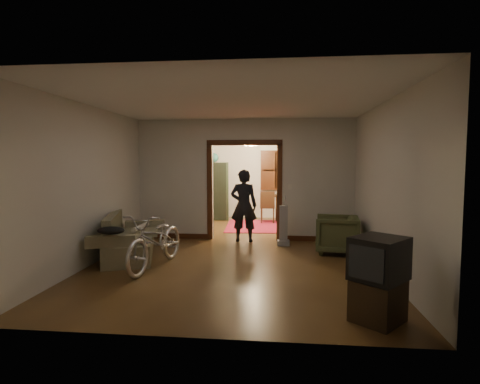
# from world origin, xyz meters

# --- Properties ---
(floor) EXTENTS (5.00, 8.50, 0.01)m
(floor) POSITION_xyz_m (0.00, 0.00, 0.00)
(floor) COLOR #3D2813
(floor) RESTS_ON ground
(ceiling) EXTENTS (5.00, 8.50, 0.01)m
(ceiling) POSITION_xyz_m (0.00, 0.00, 2.80)
(ceiling) COLOR white
(ceiling) RESTS_ON floor
(wall_back) EXTENTS (5.00, 0.02, 2.80)m
(wall_back) POSITION_xyz_m (0.00, 4.25, 1.40)
(wall_back) COLOR beige
(wall_back) RESTS_ON floor
(wall_left) EXTENTS (0.02, 8.50, 2.80)m
(wall_left) POSITION_xyz_m (-2.50, 0.00, 1.40)
(wall_left) COLOR beige
(wall_left) RESTS_ON floor
(wall_right) EXTENTS (0.02, 8.50, 2.80)m
(wall_right) POSITION_xyz_m (2.50, 0.00, 1.40)
(wall_right) COLOR beige
(wall_right) RESTS_ON floor
(partition_wall) EXTENTS (5.00, 0.14, 2.80)m
(partition_wall) POSITION_xyz_m (0.00, 0.75, 1.40)
(partition_wall) COLOR beige
(partition_wall) RESTS_ON floor
(door_casing) EXTENTS (1.74, 0.20, 2.32)m
(door_casing) POSITION_xyz_m (0.00, 0.75, 1.10)
(door_casing) COLOR #3D1D0E
(door_casing) RESTS_ON floor
(far_window) EXTENTS (0.98, 0.06, 1.28)m
(far_window) POSITION_xyz_m (0.70, 4.21, 1.55)
(far_window) COLOR black
(far_window) RESTS_ON wall_back
(chandelier) EXTENTS (0.24, 0.24, 0.24)m
(chandelier) POSITION_xyz_m (0.00, 2.50, 2.35)
(chandelier) COLOR #FFE0A5
(chandelier) RESTS_ON ceiling
(light_switch) EXTENTS (0.08, 0.01, 0.12)m
(light_switch) POSITION_xyz_m (1.05, 0.68, 1.25)
(light_switch) COLOR silver
(light_switch) RESTS_ON partition_wall
(sofa) EXTENTS (1.31, 1.97, 0.83)m
(sofa) POSITION_xyz_m (-2.03, -1.12, 0.42)
(sofa) COLOR brown
(sofa) RESTS_ON floor
(rolled_paper) EXTENTS (0.09, 0.75, 0.09)m
(rolled_paper) POSITION_xyz_m (-1.93, -0.82, 0.53)
(rolled_paper) COLOR beige
(rolled_paper) RESTS_ON sofa
(jacket) EXTENTS (0.45, 0.34, 0.13)m
(jacket) POSITION_xyz_m (-1.98, -2.03, 0.68)
(jacket) COLOR black
(jacket) RESTS_ON sofa
(bicycle) EXTENTS (0.92, 1.91, 0.96)m
(bicycle) POSITION_xyz_m (-1.29, -1.77, 0.48)
(bicycle) COLOR silver
(bicycle) RESTS_ON floor
(armchair) EXTENTS (0.93, 0.91, 0.75)m
(armchair) POSITION_xyz_m (1.95, -0.40, 0.38)
(armchair) COLOR #424829
(armchair) RESTS_ON floor
(tv_stand) EXTENTS (0.70, 0.70, 0.47)m
(tv_stand) POSITION_xyz_m (1.92, -3.63, 0.24)
(tv_stand) COLOR black
(tv_stand) RESTS_ON floor
(crt_tv) EXTENTS (0.75, 0.76, 0.49)m
(crt_tv) POSITION_xyz_m (1.92, -3.63, 0.73)
(crt_tv) COLOR black
(crt_tv) RESTS_ON tv_stand
(vacuum) EXTENTS (0.29, 0.24, 0.87)m
(vacuum) POSITION_xyz_m (0.90, 0.20, 0.44)
(vacuum) COLOR gray
(vacuum) RESTS_ON floor
(person) EXTENTS (0.61, 0.41, 1.65)m
(person) POSITION_xyz_m (0.00, 0.51, 0.82)
(person) COLOR black
(person) RESTS_ON floor
(oriental_rug) EXTENTS (1.76, 2.25, 0.02)m
(oriental_rug) POSITION_xyz_m (0.16, 2.57, 0.01)
(oriental_rug) COLOR maroon
(oriental_rug) RESTS_ON floor
(locker) EXTENTS (0.98, 0.65, 1.81)m
(locker) POSITION_xyz_m (-1.23, 3.70, 0.90)
(locker) COLOR #22301C
(locker) RESTS_ON floor
(globe) EXTENTS (0.29, 0.29, 0.29)m
(globe) POSITION_xyz_m (-1.23, 3.70, 1.94)
(globe) COLOR #1E5972
(globe) RESTS_ON locker
(desk) EXTENTS (1.13, 0.72, 0.79)m
(desk) POSITION_xyz_m (1.21, 3.74, 0.39)
(desk) COLOR #321F10
(desk) RESTS_ON floor
(desk_chair) EXTENTS (0.51, 0.51, 0.95)m
(desk_chair) POSITION_xyz_m (0.47, 3.23, 0.48)
(desk_chair) COLOR #321F10
(desk_chair) RESTS_ON floor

